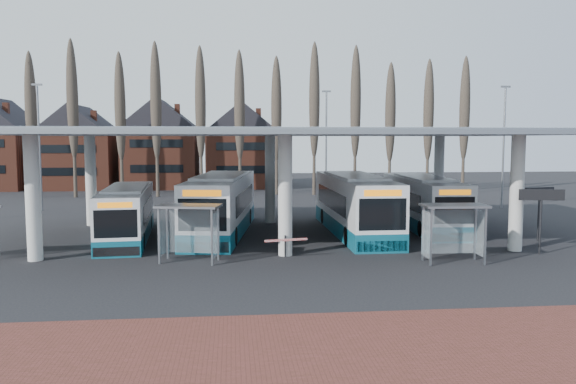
{
  "coord_description": "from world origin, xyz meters",
  "views": [
    {
      "loc": [
        -2.6,
        -24.95,
        5.78
      ],
      "look_at": [
        0.59,
        7.0,
        2.75
      ],
      "focal_mm": 35.0,
      "sensor_mm": 36.0,
      "label": 1
    }
  ],
  "objects": [
    {
      "name": "lamp_post_c",
      "position": [
        20.0,
        20.0,
        5.34
      ],
      "size": [
        0.8,
        0.16,
        10.17
      ],
      "color": "slate",
      "rests_on": "ground"
    },
    {
      "name": "townhouse_row",
      "position": [
        -15.75,
        44.0,
        5.94
      ],
      "size": [
        36.8,
        10.3,
        12.25
      ],
      "color": "brown",
      "rests_on": "ground"
    },
    {
      "name": "lamp_post_b",
      "position": [
        6.0,
        26.0,
        5.34
      ],
      "size": [
        0.8,
        0.16,
        10.17
      ],
      "color": "slate",
      "rests_on": "ground"
    },
    {
      "name": "info_sign_0",
      "position": [
        12.78,
        1.5,
        2.76
      ],
      "size": [
        2.19,
        0.5,
        3.28
      ],
      "rotation": [
        0.0,
        0.0,
        -0.17
      ],
      "color": "black",
      "rests_on": "ground"
    },
    {
      "name": "barrier",
      "position": [
        -0.03,
        1.77,
        0.83
      ],
      "size": [
        2.12,
        0.79,
        1.07
      ],
      "rotation": [
        0.0,
        0.0,
        0.2
      ],
      "color": "black",
      "rests_on": "ground"
    },
    {
      "name": "bus_1",
      "position": [
        -3.25,
        9.6,
        1.71
      ],
      "size": [
        4.46,
        13.33,
        3.63
      ],
      "rotation": [
        0.0,
        0.0,
        -0.13
      ],
      "color": "white",
      "rests_on": "ground"
    },
    {
      "name": "info_sign_1",
      "position": [
        14.73,
        5.09,
        2.57
      ],
      "size": [
        2.01,
        0.68,
        3.06
      ],
      "rotation": [
        0.0,
        0.0,
        0.28
      ],
      "color": "black",
      "rests_on": "ground"
    },
    {
      "name": "bus_0",
      "position": [
        -8.7,
        8.15,
        1.44
      ],
      "size": [
        3.23,
        11.14,
        3.05
      ],
      "rotation": [
        0.0,
        0.0,
        0.08
      ],
      "color": "white",
      "rests_on": "ground"
    },
    {
      "name": "lamp_post_a",
      "position": [
        -18.0,
        22.0,
        5.34
      ],
      "size": [
        0.8,
        0.16,
        10.17
      ],
      "color": "slate",
      "rests_on": "ground"
    },
    {
      "name": "poplar_row",
      "position": [
        0.0,
        33.0,
        8.78
      ],
      "size": [
        45.1,
        1.1,
        14.5
      ],
      "color": "#473D33",
      "rests_on": "ground"
    },
    {
      "name": "shelter_2",
      "position": [
        7.68,
        0.18,
        2.0
      ],
      "size": [
        3.01,
        1.58,
        2.75
      ],
      "rotation": [
        0.0,
        0.0,
        -0.03
      ],
      "color": "gray",
      "rests_on": "ground"
    },
    {
      "name": "bus_3",
      "position": [
        9.92,
        10.83,
        1.58
      ],
      "size": [
        3.14,
        12.15,
        3.35
      ],
      "rotation": [
        0.0,
        0.0,
        -0.05
      ],
      "color": "white",
      "rests_on": "ground"
    },
    {
      "name": "station_canopy",
      "position": [
        0.0,
        8.0,
        5.68
      ],
      "size": [
        32.0,
        16.0,
        6.34
      ],
      "color": "silver",
      "rests_on": "ground"
    },
    {
      "name": "ground",
      "position": [
        0.0,
        0.0,
        0.0
      ],
      "size": [
        140.0,
        140.0,
        0.0
      ],
      "primitive_type": "plane",
      "color": "black",
      "rests_on": "ground"
    },
    {
      "name": "bus_2",
      "position": [
        4.89,
        8.96,
        1.7
      ],
      "size": [
        2.83,
        13.02,
        3.62
      ],
      "rotation": [
        0.0,
        0.0,
        0.0
      ],
      "color": "white",
      "rests_on": "ground"
    },
    {
      "name": "shelter_1",
      "position": [
        -4.61,
        1.56,
        1.97
      ],
      "size": [
        3.17,
        2.07,
        2.71
      ],
      "rotation": [
        0.0,
        0.0,
        -0.22
      ],
      "color": "gray",
      "rests_on": "ground"
    },
    {
      "name": "brick_strip",
      "position": [
        0.0,
        -12.0,
        0.01
      ],
      "size": [
        70.0,
        10.0,
        0.03
      ],
      "primitive_type": "cube",
      "color": "brown",
      "rests_on": "ground"
    }
  ]
}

